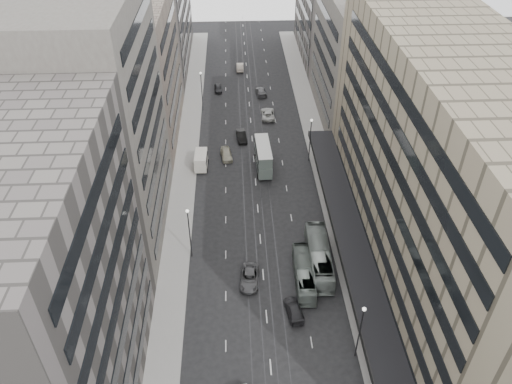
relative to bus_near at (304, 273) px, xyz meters
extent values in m
plane|color=black|center=(-5.24, -6.65, -1.37)|extent=(220.00, 220.00, 0.00)
cube|color=gray|center=(6.76, 30.85, -1.29)|extent=(4.00, 125.00, 0.15)
cube|color=gray|center=(-17.24, 30.85, -1.29)|extent=(4.00, 125.00, 0.15)
cube|color=#7E735C|center=(16.26, 1.35, 13.63)|extent=(15.00, 60.00, 30.00)
cube|color=black|center=(6.76, 1.35, 2.63)|extent=(4.40, 60.00, 0.50)
cube|color=#544F49|center=(16.26, 45.35, 10.63)|extent=(15.00, 28.00, 24.00)
cube|color=#615C57|center=(-26.74, -14.65, 13.63)|extent=(15.00, 28.00, 30.00)
cube|color=#544F49|center=(-26.74, 12.35, 15.63)|extent=(15.00, 26.00, 34.00)
cube|color=#796D5E|center=(-26.74, 39.35, 11.13)|extent=(15.00, 28.00, 25.00)
cube|color=#615C57|center=(-26.74, 72.35, 12.63)|extent=(15.00, 38.00, 28.00)
cylinder|color=#262628|center=(4.46, -11.65, 2.63)|extent=(0.16, 0.16, 8.00)
sphere|color=silver|center=(4.46, -11.65, 6.73)|extent=(0.44, 0.44, 0.44)
cylinder|color=#262628|center=(4.46, 28.35, 2.63)|extent=(0.16, 0.16, 8.00)
sphere|color=silver|center=(4.46, 28.35, 6.73)|extent=(0.44, 0.44, 0.44)
cylinder|color=#262628|center=(-14.94, 5.35, 2.63)|extent=(0.16, 0.16, 8.00)
sphere|color=silver|center=(-14.94, 5.35, 6.73)|extent=(0.44, 0.44, 0.44)
cylinder|color=#262628|center=(-14.94, 48.35, 2.63)|extent=(0.16, 0.16, 8.00)
sphere|color=silver|center=(-14.94, 48.35, 6.73)|extent=(0.44, 0.44, 0.44)
imported|color=slate|center=(0.00, 0.00, 0.00)|extent=(2.56, 9.86, 2.73)
imported|color=gray|center=(2.37, 2.70, 0.28)|extent=(3.15, 11.92, 3.30)
cube|color=slate|center=(-3.74, 26.38, 0.16)|extent=(2.62, 8.39, 2.12)
cube|color=slate|center=(-3.74, 26.38, 2.14)|extent=(2.57, 8.05, 1.85)
cube|color=silver|center=(-3.74, 26.38, 3.12)|extent=(2.62, 8.39, 0.11)
cylinder|color=black|center=(-4.78, 23.35, -0.90)|extent=(0.29, 0.93, 0.92)
cylinder|color=black|center=(-2.47, 23.43, -0.90)|extent=(0.29, 0.93, 0.92)
cylinder|color=black|center=(-5.01, 29.32, -0.90)|extent=(0.29, 0.93, 0.92)
cylinder|color=black|center=(-2.70, 29.41, -0.90)|extent=(0.29, 0.93, 0.92)
cube|color=beige|center=(-14.44, 27.04, -0.31)|extent=(2.18, 4.59, 1.39)
cube|color=beige|center=(-14.44, 27.04, 0.94)|extent=(2.14, 4.50, 1.10)
cylinder|color=black|center=(-15.51, 25.58, -1.00)|extent=(0.23, 0.73, 0.72)
cylinder|color=black|center=(-13.47, 25.51, -1.00)|extent=(0.23, 0.73, 0.72)
cylinder|color=black|center=(-15.41, 28.56, -1.00)|extent=(0.23, 0.73, 0.72)
cylinder|color=black|center=(-13.38, 28.50, -1.00)|extent=(0.23, 0.73, 0.72)
imported|color=#4F4F51|center=(-7.11, 0.21, -0.65)|extent=(2.84, 5.35, 1.43)
imported|color=black|center=(-1.85, -5.31, -0.70)|extent=(2.46, 4.82, 1.34)
imported|color=#A7A18A|center=(-10.10, 29.95, -0.58)|extent=(2.42, 4.79, 1.56)
imported|color=black|center=(-7.25, 36.08, -0.60)|extent=(2.11, 4.78, 1.53)
imported|color=beige|center=(-1.70, 44.45, -0.58)|extent=(2.61, 5.64, 1.56)
imported|color=#5B5B5D|center=(-2.54, 54.73, -0.65)|extent=(2.46, 5.10, 1.43)
imported|color=#2B2B2E|center=(-11.88, 56.98, -0.69)|extent=(1.94, 4.09, 1.35)
imported|color=#B7A897|center=(-6.79, 68.05, -0.59)|extent=(1.70, 4.72, 1.55)
camera|label=1|loc=(-8.44, -44.87, 47.89)|focal=35.00mm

